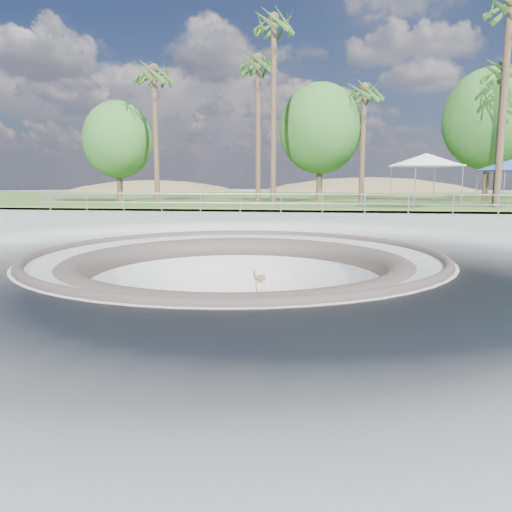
% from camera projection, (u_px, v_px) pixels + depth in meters
% --- Properties ---
extents(ground, '(180.00, 180.00, 0.00)m').
position_uv_depth(ground, '(237.00, 255.00, 12.51)').
color(ground, '#9C9C97').
rests_on(ground, ground).
extents(skate_bowl, '(14.00, 14.00, 4.10)m').
position_uv_depth(skate_bowl, '(237.00, 325.00, 12.79)').
color(skate_bowl, '#9C9C97').
rests_on(skate_bowl, ground).
extents(grass_strip, '(180.00, 36.00, 0.12)m').
position_uv_depth(grass_strip, '(303.00, 197.00, 45.75)').
color(grass_strip, '#335421').
rests_on(grass_strip, ground).
extents(distant_hills, '(103.20, 45.00, 28.60)m').
position_uv_depth(distant_hills, '(337.00, 244.00, 69.01)').
color(distant_hills, brown).
rests_on(distant_hills, ground).
extents(safety_railing, '(25.00, 0.06, 1.03)m').
position_uv_depth(safety_railing, '(281.00, 204.00, 24.15)').
color(safety_railing, '#93959B').
rests_on(safety_railing, ground).
extents(skateboard, '(0.87, 0.34, 0.09)m').
position_uv_depth(skateboard, '(261.00, 338.00, 11.78)').
color(skateboard, brown).
rests_on(skateboard, ground).
extents(skater, '(0.47, 0.65, 1.64)m').
position_uv_depth(skater, '(261.00, 303.00, 11.65)').
color(skater, '#CFB586').
rests_on(skater, skateboard).
extents(canopy_white, '(5.73, 5.73, 3.07)m').
position_uv_depth(canopy_white, '(426.00, 160.00, 28.59)').
color(canopy_white, '#93959B').
rests_on(canopy_white, ground).
extents(canopy_blue, '(5.24, 5.24, 2.78)m').
position_uv_depth(canopy_blue, '(511.00, 165.00, 29.74)').
color(canopy_blue, '#93959B').
rests_on(canopy_blue, ground).
extents(palm_a, '(2.60, 2.60, 9.88)m').
position_uv_depth(palm_a, '(154.00, 77.00, 33.75)').
color(palm_a, brown).
rests_on(palm_a, ground).
extents(palm_b, '(2.60, 2.60, 10.71)m').
position_uv_depth(palm_b, '(258.00, 68.00, 34.27)').
color(palm_b, brown).
rests_on(palm_b, ground).
extents(palm_c, '(2.60, 2.60, 12.56)m').
position_uv_depth(palm_c, '(274.00, 31.00, 31.49)').
color(palm_c, brown).
rests_on(palm_c, ground).
extents(palm_d, '(2.60, 2.60, 8.78)m').
position_uv_depth(palm_d, '(364.00, 95.00, 34.55)').
color(palm_d, brown).
rests_on(palm_d, ground).
extents(palm_e, '(2.60, 2.60, 12.18)m').
position_uv_depth(palm_e, '(510.00, 13.00, 27.08)').
color(palm_e, brown).
rests_on(palm_e, ground).
extents(palm_f, '(2.60, 2.60, 9.37)m').
position_uv_depth(palm_f, '(504.00, 74.00, 30.38)').
color(palm_f, brown).
rests_on(palm_f, ground).
extents(bushy_tree_left, '(5.04, 4.58, 7.27)m').
position_uv_depth(bushy_tree_left, '(118.00, 140.00, 35.86)').
color(bushy_tree_left, brown).
rests_on(bushy_tree_left, ground).
extents(bushy_tree_mid, '(5.95, 5.41, 8.59)m').
position_uv_depth(bushy_tree_mid, '(320.00, 129.00, 36.07)').
color(bushy_tree_mid, brown).
rests_on(bushy_tree_mid, ground).
extents(bushy_tree_right, '(6.67, 6.07, 9.62)m').
position_uv_depth(bushy_tree_right, '(490.00, 119.00, 35.86)').
color(bushy_tree_right, brown).
rests_on(bushy_tree_right, ground).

